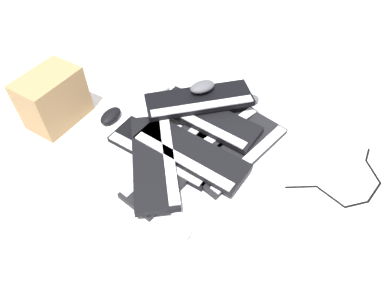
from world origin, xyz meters
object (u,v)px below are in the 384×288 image
object	(u,v)px
keyboard_5	(199,100)
mouse_0	(202,87)
keyboard_0	(175,167)
keyboard_3	(163,151)
cardboard_box	(53,99)
keyboard_2	(209,129)
mouse_3	(247,100)
keyboard_4	(207,118)
mouse_1	(158,89)
keyboard_6	(190,153)
mouse_2	(111,116)
keyboard_1	(239,152)
mouse_4	(180,225)
keyboard_7	(154,160)

from	to	relation	value
keyboard_5	mouse_0	xyz separation A→B (m)	(-0.04, 0.00, 0.04)
keyboard_0	mouse_0	distance (m)	0.38
keyboard_3	cardboard_box	bearing A→B (deg)	-98.96
keyboard_2	mouse_3	size ratio (longest dim) A/B	4.09
keyboard_4	mouse_1	xyz separation A→B (m)	(-0.15, -0.26, -0.02)
keyboard_6	keyboard_0	bearing A→B (deg)	-38.63
mouse_0	mouse_2	world-z (taller)	mouse_0
mouse_3	cardboard_box	world-z (taller)	cardboard_box
keyboard_6	keyboard_1	bearing A→B (deg)	113.30
keyboard_1	keyboard_3	distance (m)	0.29
keyboard_3	keyboard_5	bearing A→B (deg)	162.18
keyboard_2	keyboard_5	xyz separation A→B (m)	(-0.10, -0.06, 0.06)
mouse_0	keyboard_5	bearing A→B (deg)	-135.08
keyboard_3	keyboard_6	distance (m)	0.12
keyboard_4	keyboard_6	xyz separation A→B (m)	(0.20, -0.02, 0.00)
keyboard_5	keyboard_6	bearing A→B (deg)	6.37
keyboard_0	keyboard_4	size ratio (longest dim) A/B	1.00
mouse_3	mouse_4	size ratio (longest dim) A/B	1.00
mouse_0	mouse_3	world-z (taller)	mouse_0
keyboard_5	mouse_4	size ratio (longest dim) A/B	4.18
keyboard_4	keyboard_6	size ratio (longest dim) A/B	1.00
keyboard_4	keyboard_6	bearing A→B (deg)	-5.13
keyboard_0	keyboard_2	xyz separation A→B (m)	(-0.22, 0.08, 0.00)
keyboard_1	cardboard_box	bearing A→B (deg)	-90.70
keyboard_4	keyboard_5	world-z (taller)	keyboard_5
keyboard_1	mouse_2	distance (m)	0.56
keyboard_1	mouse_3	world-z (taller)	mouse_3
keyboard_0	keyboard_6	distance (m)	0.08
keyboard_3	keyboard_4	xyz separation A→B (m)	(-0.19, 0.13, 0.03)
keyboard_6	mouse_4	xyz separation A→B (m)	(0.28, 0.04, -0.02)
keyboard_1	mouse_2	bearing A→B (deg)	-96.19
mouse_4	cardboard_box	distance (m)	0.73
keyboard_1	keyboard_5	world-z (taller)	keyboard_5
keyboard_0	mouse_4	xyz separation A→B (m)	(0.23, 0.08, 0.01)
keyboard_7	mouse_0	bearing A→B (deg)	166.14
keyboard_1	keyboard_6	world-z (taller)	keyboard_6
keyboard_5	mouse_2	bearing A→B (deg)	-69.86
keyboard_7	mouse_1	world-z (taller)	keyboard_7
keyboard_3	mouse_0	distance (m)	0.33
keyboard_1	keyboard_3	world-z (taller)	same
keyboard_0	keyboard_2	bearing A→B (deg)	160.19
keyboard_4	keyboard_0	bearing A→B (deg)	-13.74
keyboard_7	mouse_3	bearing A→B (deg)	147.45
keyboard_0	keyboard_4	distance (m)	0.26
mouse_0	keyboard_3	bearing A→B (deg)	-148.12
keyboard_4	mouse_2	world-z (taller)	keyboard_4
keyboard_3	keyboard_6	size ratio (longest dim) A/B	1.00
mouse_2	mouse_4	xyz separation A→B (m)	(0.42, 0.42, 0.00)
keyboard_1	mouse_3	xyz separation A→B (m)	(-0.30, -0.01, 0.01)
keyboard_5	mouse_0	distance (m)	0.06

